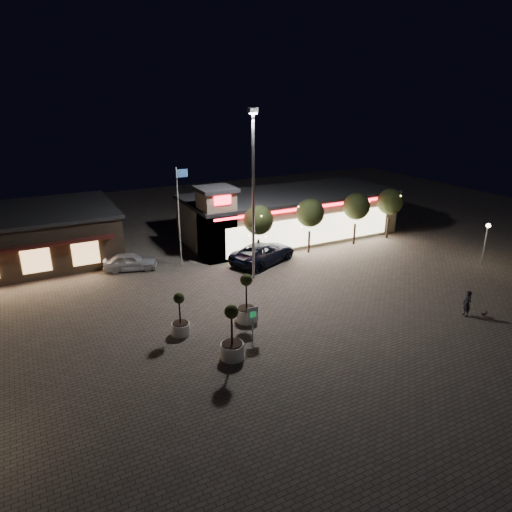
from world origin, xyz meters
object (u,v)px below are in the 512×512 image
planter_left (180,322)px  planter_mid (232,342)px  pickup_truck (263,252)px  pedestrian (467,304)px  white_sedan (130,262)px  valet_sign (253,317)px

planter_left → planter_mid: 3.99m
planter_left → planter_mid: size_ratio=0.85×
pickup_truck → pedestrian: (6.87, -14.32, -0.00)m
pedestrian → planter_left: bearing=-94.2°
pedestrian → planter_left: (-16.78, 6.05, -0.03)m
pickup_truck → pedestrian: 15.88m
white_sedan → valet_sign: (3.73, -14.02, 0.72)m
pickup_truck → valet_sign: 12.50m
planter_mid → valet_sign: size_ratio=1.53×
pickup_truck → white_sedan: bearing=49.6°
planter_left → valet_sign: planter_left is taller
planter_mid → valet_sign: bearing=33.4°
white_sedan → valet_sign: bearing=-148.3°
pickup_truck → planter_mid: size_ratio=1.97×
white_sedan → valet_sign: 14.52m
planter_left → valet_sign: (3.47, -2.43, 0.60)m
white_sedan → valet_sign: valet_sign is taller
pickup_truck → valet_sign: bearing=126.6°
white_sedan → planter_left: size_ratio=1.56×
valet_sign → planter_left: bearing=145.1°
white_sedan → planter_mid: 15.35m
pickup_truck → valet_sign: size_ratio=3.01×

